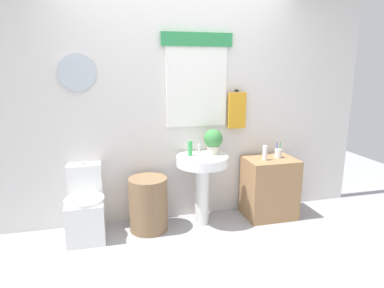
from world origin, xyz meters
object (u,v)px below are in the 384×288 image
laundry_hamper (148,204)px  pedestal_sink (202,172)px  toothbrush_cup (278,153)px  lotion_bottle (265,153)px  toilet (86,209)px  soap_bottle (190,148)px  wooden_cabinet (269,187)px  potted_plant (213,140)px

laundry_hamper → pedestal_sink: (0.59, 0.00, 0.31)m
toothbrush_cup → lotion_bottle: bearing=-163.0°
toilet → toothbrush_cup: (2.12, -0.01, 0.46)m
soap_bottle → lotion_bottle: soap_bottle is taller
wooden_cabinet → soap_bottle: (-0.92, 0.05, 0.51)m
wooden_cabinet → toothbrush_cup: (0.10, 0.02, 0.40)m
laundry_hamper → soap_bottle: 0.73m
pedestal_sink → soap_bottle: (-0.12, 0.05, 0.26)m
lotion_bottle → wooden_cabinet: bearing=22.2°
toilet → toothbrush_cup: size_ratio=4.02×
potted_plant → toothbrush_cup: size_ratio=1.47×
wooden_cabinet → toothbrush_cup: size_ratio=3.72×
wooden_cabinet → lotion_bottle: size_ratio=4.21×
lotion_bottle → toilet: bearing=177.9°
toilet → pedestal_sink: bearing=-1.5°
toothbrush_cup → wooden_cabinet: bearing=-168.5°
potted_plant → pedestal_sink: bearing=-156.8°
lotion_bottle → laundry_hamper: bearing=178.2°
potted_plant → lotion_bottle: potted_plant is taller
toilet → potted_plant: 1.50m
toilet → lotion_bottle: 1.98m
wooden_cabinet → toothbrush_cup: bearing=11.5°
potted_plant → lotion_bottle: 0.59m
toilet → laundry_hamper: bearing=-2.8°
toilet → lotion_bottle: (1.92, -0.07, 0.48)m
laundry_hamper → pedestal_sink: bearing=0.0°
soap_bottle → toothbrush_cup: (1.02, -0.03, -0.11)m
laundry_hamper → wooden_cabinet: bearing=0.0°
toilet → pedestal_sink: 1.26m
potted_plant → soap_bottle: bearing=-177.8°
soap_bottle → toilet: bearing=-179.0°
pedestal_sink → toothbrush_cup: 0.91m
toilet → toothbrush_cup: 2.17m
wooden_cabinet → toilet: bearing=179.1°
toilet → toothbrush_cup: bearing=-0.3°
pedestal_sink → toothbrush_cup: size_ratio=4.17×
laundry_hamper → toilet: bearing=177.2°
toilet → laundry_hamper: 0.63m
toilet → soap_bottle: size_ratio=4.69×
toilet → laundry_hamper: toilet is taller
soap_bottle → toothbrush_cup: bearing=-1.7°
soap_bottle → potted_plant: bearing=2.2°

